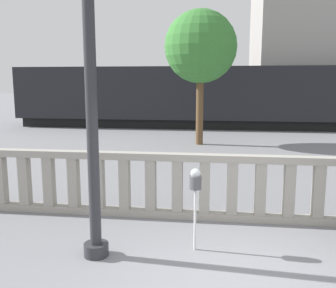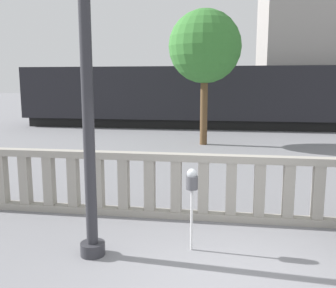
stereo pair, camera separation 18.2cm
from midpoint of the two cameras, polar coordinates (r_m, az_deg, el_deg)
name	(u,v)px [view 1 (the left image)]	position (r m, az deg, el deg)	size (l,w,h in m)	color
ground_plane	(237,286)	(5.38, 9.52, -20.57)	(160.00, 160.00, 0.00)	slate
balustrade	(232,188)	(7.37, 9.06, -6.63)	(13.78, 0.24, 1.30)	#9E998E
lamppost	(90,61)	(5.62, -12.74, 12.20)	(0.43, 0.43, 5.16)	#2D2D33
parking_meter	(195,184)	(5.91, 3.31, -6.14)	(0.19, 0.19, 1.35)	silver
train_near	(260,96)	(22.51, 13.56, 7.08)	(28.30, 3.10, 4.14)	black
train_far	(265,91)	(31.75, 14.34, 7.86)	(28.44, 3.12, 4.36)	black
tree_left	(201,47)	(16.16, 4.65, 14.49)	(3.04, 3.04, 5.65)	brown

